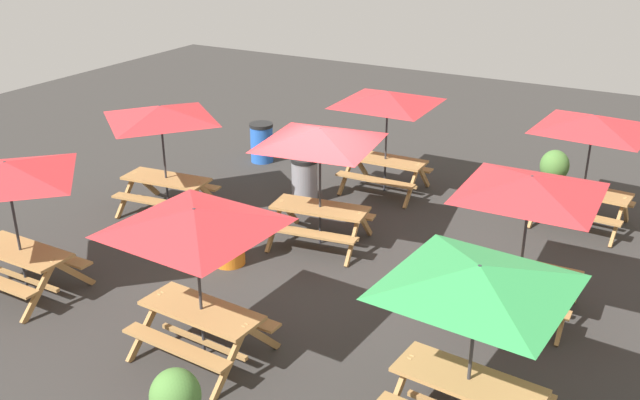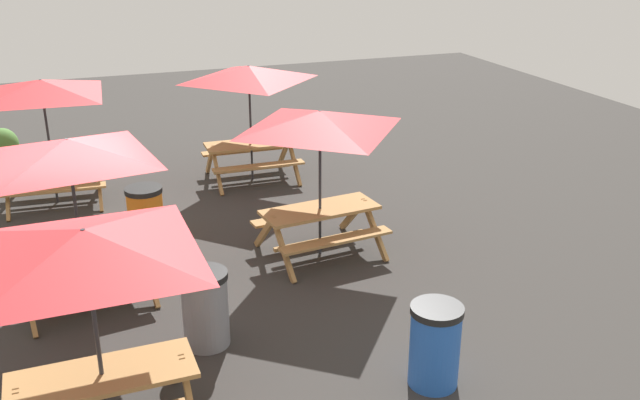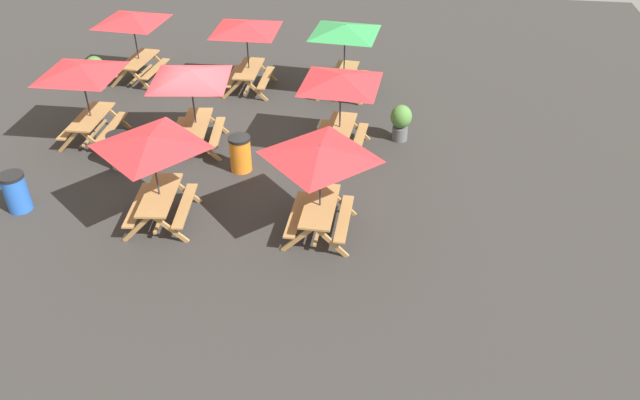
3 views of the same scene
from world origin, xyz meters
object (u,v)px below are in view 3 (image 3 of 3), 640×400
(picnic_table_2, at_px, (320,158))
(picnic_table_4, at_px, (81,75))
(picnic_table_5, at_px, (345,34))
(picnic_table_1, at_px, (191,81))
(potted_plant_0, at_px, (96,70))
(potted_plant_1, at_px, (401,121))
(trash_bin_orange, at_px, (240,153))
(picnic_table_3, at_px, (132,23))
(picnic_table_7, at_px, (246,31))
(picnic_table_6, at_px, (341,85))
(trash_bin_blue, at_px, (16,192))
(picnic_table_0, at_px, (151,148))
(trash_bin_gray, at_px, (120,150))

(picnic_table_2, xyz_separation_m, picnic_table_4, (-3.37, -7.01, 0.00))
(picnic_table_4, xyz_separation_m, picnic_table_5, (-4.15, 6.71, 0.00))
(picnic_table_5, bearing_deg, picnic_table_1, -36.98)
(picnic_table_5, height_order, potted_plant_0, picnic_table_5)
(picnic_table_5, bearing_deg, picnic_table_4, -53.50)
(potted_plant_1, bearing_deg, trash_bin_orange, -61.32)
(picnic_table_3, distance_m, picnic_table_5, 6.96)
(picnic_table_1, distance_m, trash_bin_orange, 2.36)
(picnic_table_3, bearing_deg, potted_plant_0, -51.12)
(picnic_table_5, bearing_deg, picnic_table_2, 7.08)
(potted_plant_1, bearing_deg, picnic_table_7, -118.05)
(picnic_table_3, distance_m, trash_bin_orange, 7.21)
(trash_bin_orange, height_order, potted_plant_1, potted_plant_1)
(picnic_table_3, height_order, picnic_table_6, same)
(trash_bin_blue, bearing_deg, picnic_table_7, 152.36)
(picnic_table_4, bearing_deg, picnic_table_3, -177.75)
(picnic_table_4, distance_m, trash_bin_blue, 3.82)
(picnic_table_0, bearing_deg, trash_bin_blue, -95.97)
(picnic_table_0, bearing_deg, trash_bin_orange, 146.65)
(picnic_table_1, xyz_separation_m, trash_bin_blue, (3.55, -3.35, -1.49))
(picnic_table_3, bearing_deg, trash_bin_orange, 47.03)
(picnic_table_0, bearing_deg, potted_plant_0, -151.89)
(trash_bin_blue, height_order, potted_plant_0, potted_plant_0)
(picnic_table_0, relative_size, trash_bin_blue, 2.38)
(picnic_table_5, xyz_separation_m, potted_plant_1, (2.88, 1.95, -1.38))
(picnic_table_2, relative_size, picnic_table_3, 0.83)
(picnic_table_0, xyz_separation_m, trash_bin_blue, (0.04, -3.60, -1.49))
(picnic_table_1, xyz_separation_m, picnic_table_3, (-4.14, -3.30, 0.00))
(picnic_table_5, xyz_separation_m, trash_bin_orange, (5.13, -2.15, -1.49))
(trash_bin_gray, bearing_deg, trash_bin_blue, -36.93)
(picnic_table_2, bearing_deg, picnic_table_1, -130.14)
(picnic_table_0, distance_m, picnic_table_6, 5.34)
(picnic_table_2, relative_size, trash_bin_blue, 2.38)
(picnic_table_0, bearing_deg, picnic_table_7, 171.05)
(picnic_table_7, bearing_deg, trash_bin_gray, -24.09)
(picnic_table_4, height_order, potted_plant_0, picnic_table_4)
(picnic_table_2, height_order, trash_bin_blue, picnic_table_2)
(picnic_table_7, bearing_deg, picnic_table_1, -9.04)
(trash_bin_blue, bearing_deg, picnic_table_0, 90.61)
(trash_bin_gray, height_order, potted_plant_1, potted_plant_1)
(picnic_table_5, height_order, trash_bin_orange, picnic_table_5)
(picnic_table_0, height_order, picnic_table_3, same)
(potted_plant_1, bearing_deg, trash_bin_gray, -70.72)
(picnic_table_4, xyz_separation_m, trash_bin_orange, (0.98, 4.55, -1.49))
(picnic_table_0, relative_size, picnic_table_3, 0.83)
(picnic_table_6, xyz_separation_m, trash_bin_orange, (1.34, -2.46, -1.49))
(trash_bin_gray, relative_size, potted_plant_1, 0.91)
(picnic_table_2, relative_size, picnic_table_6, 0.83)
(potted_plant_1, bearing_deg, picnic_table_0, -48.54)
(picnic_table_3, bearing_deg, picnic_table_5, 93.80)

